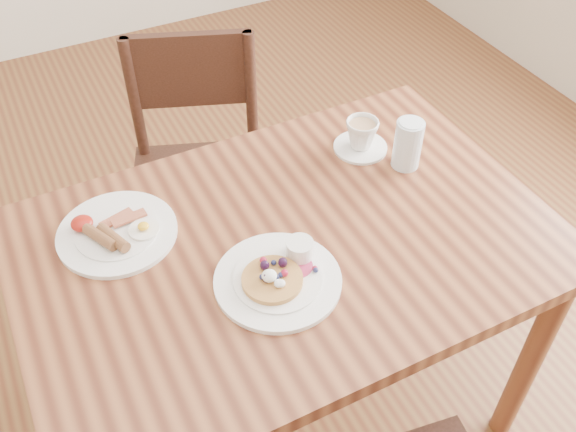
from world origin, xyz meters
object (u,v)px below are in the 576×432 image
object	(u,v)px
chair_far	(199,167)
water_glass	(408,144)
breakfast_plate	(115,232)
teacup_saucer	(361,137)
pancake_plate	(279,276)
dining_table	(288,267)

from	to	relation	value
chair_far	water_glass	bearing A→B (deg)	146.53
breakfast_plate	teacup_saucer	size ratio (longest dim) A/B	1.93
pancake_plate	dining_table	bearing A→B (deg)	54.74
teacup_saucer	dining_table	bearing A→B (deg)	-146.98
chair_far	breakfast_plate	world-z (taller)	chair_far
pancake_plate	water_glass	bearing A→B (deg)	23.78
chair_far	teacup_saucer	xyz separation A→B (m)	(0.31, -0.42, 0.30)
breakfast_plate	teacup_saucer	xyz separation A→B (m)	(0.66, 0.02, 0.03)
pancake_plate	breakfast_plate	size ratio (longest dim) A/B	1.00
teacup_saucer	water_glass	distance (m)	0.13
dining_table	pancake_plate	size ratio (longest dim) A/B	4.44
dining_table	pancake_plate	bearing A→B (deg)	-125.26
dining_table	water_glass	distance (m)	0.43
pancake_plate	teacup_saucer	world-z (taller)	teacup_saucer
dining_table	pancake_plate	world-z (taller)	pancake_plate
pancake_plate	breakfast_plate	bearing A→B (deg)	133.49
teacup_saucer	chair_far	bearing A→B (deg)	126.68
teacup_saucer	water_glass	size ratio (longest dim) A/B	1.08
dining_table	water_glass	xyz separation A→B (m)	(0.38, 0.10, 0.16)
dining_table	water_glass	world-z (taller)	water_glass
chair_far	pancake_plate	xyz separation A→B (m)	(-0.07, -0.73, 0.27)
pancake_plate	water_glass	world-z (taller)	water_glass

